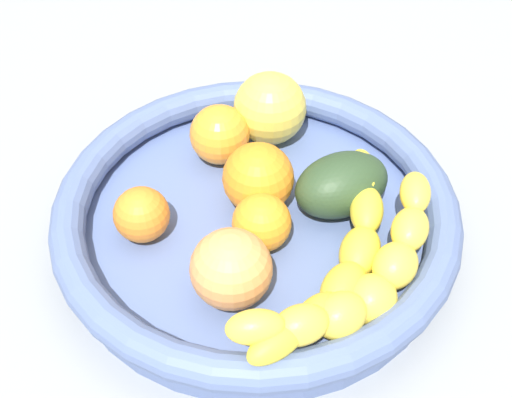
# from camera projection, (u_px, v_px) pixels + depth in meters

# --- Properties ---
(kitchen_counter) EXTENTS (1.20, 1.20, 0.03)m
(kitchen_counter) POSITION_uv_depth(u_px,v_px,m) (256.00, 248.00, 0.70)
(kitchen_counter) COLOR gray
(kitchen_counter) RESTS_ON ground
(fruit_bowl) EXTENTS (0.37, 0.37, 0.05)m
(fruit_bowl) POSITION_uv_depth(u_px,v_px,m) (256.00, 218.00, 0.67)
(fruit_bowl) COLOR #526699
(fruit_bowl) RESTS_ON kitchen_counter
(banana_draped_left) EXTENTS (0.10, 0.24, 0.06)m
(banana_draped_left) POSITION_uv_depth(u_px,v_px,m) (362.00, 281.00, 0.58)
(banana_draped_left) COLOR yellow
(banana_draped_left) RESTS_ON fruit_bowl
(banana_draped_right) EXTENTS (0.15, 0.22, 0.05)m
(banana_draped_right) POSITION_uv_depth(u_px,v_px,m) (343.00, 261.00, 0.60)
(banana_draped_right) COLOR yellow
(banana_draped_right) RESTS_ON fruit_bowl
(orange_front) EXTENTS (0.06, 0.06, 0.06)m
(orange_front) POSITION_uv_depth(u_px,v_px,m) (220.00, 134.00, 0.71)
(orange_front) COLOR orange
(orange_front) RESTS_ON fruit_bowl
(orange_mid_left) EXTENTS (0.05, 0.05, 0.05)m
(orange_mid_left) POSITION_uv_depth(u_px,v_px,m) (142.00, 215.00, 0.64)
(orange_mid_left) COLOR orange
(orange_mid_left) RESTS_ON fruit_bowl
(orange_mid_right) EXTENTS (0.05, 0.05, 0.05)m
(orange_mid_right) POSITION_uv_depth(u_px,v_px,m) (262.00, 223.00, 0.64)
(orange_mid_right) COLOR orange
(orange_mid_right) RESTS_ON fruit_bowl
(orange_rear) EXTENTS (0.07, 0.07, 0.07)m
(orange_rear) POSITION_uv_depth(u_px,v_px,m) (258.00, 178.00, 0.67)
(orange_rear) COLOR orange
(orange_rear) RESTS_ON fruit_bowl
(apple_yellow) EXTENTS (0.07, 0.07, 0.07)m
(apple_yellow) POSITION_uv_depth(u_px,v_px,m) (270.00, 108.00, 0.73)
(apple_yellow) COLOR #DDC84B
(apple_yellow) RESTS_ON fruit_bowl
(avocado_dark) EXTENTS (0.08, 0.10, 0.06)m
(avocado_dark) POSITION_uv_depth(u_px,v_px,m) (342.00, 185.00, 0.67)
(avocado_dark) COLOR #2A4228
(avocado_dark) RESTS_ON fruit_bowl
(peach_blush) EXTENTS (0.07, 0.07, 0.07)m
(peach_blush) POSITION_uv_depth(u_px,v_px,m) (231.00, 269.00, 0.59)
(peach_blush) COLOR #F59B55
(peach_blush) RESTS_ON fruit_bowl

